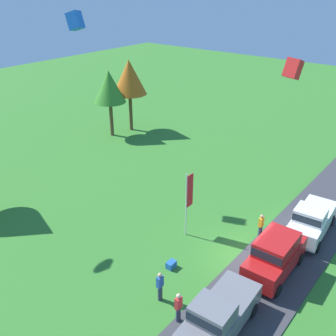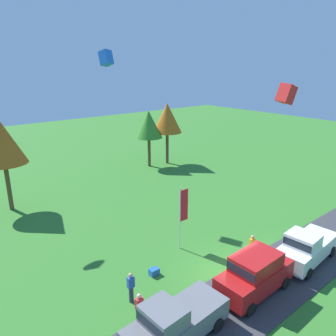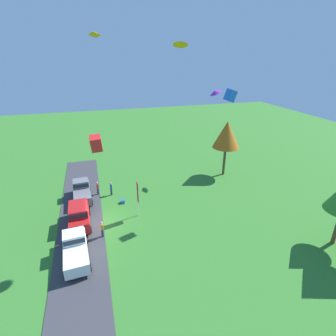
# 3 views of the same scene
# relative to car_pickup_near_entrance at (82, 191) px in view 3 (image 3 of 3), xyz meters

# --- Properties ---
(ground_plane) EXTENTS (120.00, 120.00, 0.00)m
(ground_plane) POSITION_rel_car_pickup_near_entrance_xyz_m (5.56, 1.86, -1.11)
(ground_plane) COLOR #337528
(pavement_strip) EXTENTS (36.00, 4.40, 0.06)m
(pavement_strip) POSITION_rel_car_pickup_near_entrance_xyz_m (5.56, -0.18, -1.08)
(pavement_strip) COLOR #38383D
(pavement_strip) RESTS_ON ground
(car_pickup_near_entrance) EXTENTS (5.10, 2.27, 2.14)m
(car_pickup_near_entrance) POSITION_rel_car_pickup_near_entrance_xyz_m (0.00, 0.00, 0.00)
(car_pickup_near_entrance) COLOR slate
(car_pickup_near_entrance) RESTS_ON ground
(car_suv_mid_row) EXTENTS (4.64, 2.13, 2.28)m
(car_suv_mid_row) POSITION_rel_car_pickup_near_entrance_xyz_m (5.46, -0.20, 0.19)
(car_suv_mid_row) COLOR red
(car_suv_mid_row) RESTS_ON ground
(car_pickup_by_flagpole) EXTENTS (5.13, 2.34, 2.14)m
(car_pickup_by_flagpole) POSITION_rel_car_pickup_near_entrance_xyz_m (10.24, -0.44, 0.00)
(car_pickup_by_flagpole) COLOR white
(car_pickup_by_flagpole) RESTS_ON ground
(person_on_lawn) EXTENTS (0.36, 0.24, 1.71)m
(person_on_lawn) POSITION_rel_car_pickup_near_entrance_xyz_m (-0.55, 1.83, -0.23)
(person_on_lawn) COLOR #2D334C
(person_on_lawn) RESTS_ON ground
(person_watching_sky) EXTENTS (0.36, 0.24, 1.71)m
(person_watching_sky) POSITION_rel_car_pickup_near_entrance_xyz_m (7.97, 1.87, -0.23)
(person_watching_sky) COLOR #2D334C
(person_watching_sky) RESTS_ON ground
(person_beside_suv) EXTENTS (0.36, 0.24, 1.71)m
(person_beside_suv) POSITION_rel_car_pickup_near_entrance_xyz_m (-0.00, 3.40, -0.23)
(person_beside_suv) COLOR #2D334C
(person_beside_suv) RESTS_ON ground
(tree_left_of_center) EXTENTS (3.67, 3.67, 7.74)m
(tree_left_of_center) POSITION_rel_car_pickup_near_entrance_xyz_m (-1.64, 19.42, 4.76)
(tree_left_of_center) COLOR brown
(tree_left_of_center) RESTS_ON ground
(flag_banner) EXTENTS (0.71, 0.08, 4.34)m
(flag_banner) POSITION_rel_car_pickup_near_entrance_xyz_m (5.59, 5.73, 1.64)
(flag_banner) COLOR silver
(flag_banner) RESTS_ON ground
(cooler_box) EXTENTS (0.56, 0.40, 0.40)m
(cooler_box) POSITION_rel_car_pickup_near_entrance_xyz_m (2.28, 4.47, -0.91)
(cooler_box) COLOR blue
(cooler_box) RESTS_ON ground
(kite_diamond_low_drifter) EXTENTS (1.30, 1.14, 0.55)m
(kite_diamond_low_drifter) POSITION_rel_car_pickup_near_entrance_xyz_m (1.53, 3.21, 16.56)
(kite_diamond_low_drifter) COLOR orange
(kite_delta_high_left) EXTENTS (1.57, 1.56, 0.70)m
(kite_delta_high_left) POSITION_rel_car_pickup_near_entrance_xyz_m (7.93, 9.31, 15.61)
(kite_delta_high_left) COLOR orange
(kite_box_near_flag) EXTENTS (1.02, 1.29, 1.36)m
(kite_box_near_flag) POSITION_rel_car_pickup_near_entrance_xyz_m (5.83, 15.21, 11.15)
(kite_box_near_flag) COLOR blue
(kite_delta_high_right) EXTENTS (1.48, 1.48, 1.00)m
(kite_delta_high_right) POSITION_rel_car_pickup_near_entrance_xyz_m (-2.63, 17.75, 10.35)
(kite_delta_high_right) COLOR purple
(kite_box_trailing_tail) EXTENTS (1.08, 0.87, 1.31)m
(kite_box_trailing_tail) POSITION_rel_car_pickup_near_entrance_xyz_m (10.55, 2.19, 9.00)
(kite_box_trailing_tail) COLOR red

